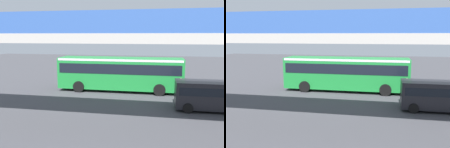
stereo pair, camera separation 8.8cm
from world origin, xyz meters
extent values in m
plane|color=#424247|center=(0.00, 0.00, 0.00)|extent=(80.00, 80.00, 0.00)
cube|color=#1E8C38|center=(0.59, 0.65, 1.72)|extent=(11.50, 2.55, 2.86)
cube|color=black|center=(0.59, 0.65, 2.23)|extent=(11.04, 2.59, 0.90)
cube|color=white|center=(0.59, 0.65, 3.03)|extent=(11.27, 2.58, 0.20)
cube|color=black|center=(6.36, 0.65, 2.06)|extent=(0.04, 2.24, 1.20)
cylinder|color=black|center=(4.27, 1.93, 0.52)|extent=(1.04, 0.30, 1.04)
cylinder|color=black|center=(4.27, -0.62, 0.52)|extent=(1.04, 0.30, 1.04)
cylinder|color=black|center=(-3.09, 1.93, 0.52)|extent=(1.04, 0.30, 1.04)
cylinder|color=black|center=(-3.09, -0.62, 0.52)|extent=(1.04, 0.30, 1.04)
cube|color=black|center=(-6.58, 5.50, 1.12)|extent=(4.80, 1.95, 1.86)
cube|color=black|center=(-6.58, 5.50, 1.48)|extent=(4.42, 1.98, 0.56)
cylinder|color=black|center=(-5.00, 6.48, 0.34)|extent=(0.68, 0.22, 0.68)
cylinder|color=black|center=(-5.00, 4.53, 0.34)|extent=(0.68, 0.22, 0.68)
cylinder|color=#2D2D38|center=(-4.77, 2.82, 0.42)|extent=(0.32, 0.32, 0.85)
cylinder|color=navy|center=(-4.77, 2.82, 1.20)|extent=(0.38, 0.38, 0.70)
sphere|color=tan|center=(-4.77, 2.82, 1.68)|extent=(0.22, 0.22, 0.22)
cube|color=silver|center=(-6.00, -2.11, 0.00)|extent=(2.00, 0.20, 0.01)
cube|color=silver|center=(-2.00, -2.11, 0.00)|extent=(2.00, 0.20, 0.01)
cube|color=silver|center=(2.00, -2.11, 0.00)|extent=(2.00, 0.20, 0.01)
cube|color=silver|center=(6.00, -2.11, 0.00)|extent=(2.00, 0.20, 0.01)
cube|color=#B2ADA5|center=(0.00, 10.21, 5.07)|extent=(28.15, 2.60, 0.50)
cube|color=#3359A5|center=(0.00, 8.96, 5.87)|extent=(28.15, 0.08, 1.10)
cube|color=#3359A5|center=(0.00, 11.46, 5.87)|extent=(28.15, 0.08, 1.10)
camera|label=1|loc=(-2.96, 23.09, 5.24)|focal=39.17mm
camera|label=2|loc=(-3.05, 23.08, 5.24)|focal=39.17mm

